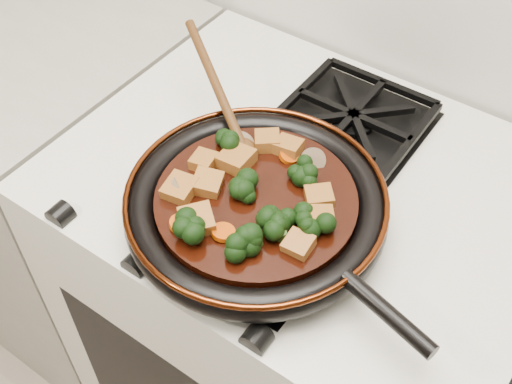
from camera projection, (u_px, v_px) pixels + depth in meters
The scene contains 33 objects.
stove at pixel (294, 324), 1.33m from camera, with size 0.76×0.60×0.90m, color silver.
burner_grate_front at pixel (256, 227), 0.91m from camera, with size 0.23×0.23×0.03m, color black, non-canonical shape.
burner_grate_back at pixel (353, 119), 1.06m from camera, with size 0.23×0.23×0.03m, color black, non-canonical shape.
skillet at pixel (257, 205), 0.90m from camera, with size 0.49×0.37×0.05m.
braising_sauce at pixel (256, 202), 0.90m from camera, with size 0.28×0.28×0.02m, color black.
tofu_cube_0 at pixel (236, 160), 0.92m from camera, with size 0.04×0.05×0.02m, color #935921.
tofu_cube_1 at pixel (197, 221), 0.85m from camera, with size 0.04×0.04×0.02m, color #935921.
tofu_cube_2 at pixel (320, 218), 0.85m from camera, with size 0.04×0.03×0.02m, color #935921.
tofu_cube_3 at pixel (180, 189), 0.89m from camera, with size 0.04×0.04×0.02m, color #935921.
tofu_cube_4 at pixel (288, 147), 0.94m from camera, with size 0.04×0.03×0.02m, color #935921.
tofu_cube_5 at pixel (298, 245), 0.82m from camera, with size 0.03×0.04×0.02m, color #935921.
tofu_cube_6 at pixel (207, 184), 0.89m from camera, with size 0.04×0.04×0.02m, color #935921.
tofu_cube_7 at pixel (319, 197), 0.88m from camera, with size 0.03×0.04×0.02m, color #935921.
tofu_cube_8 at pixel (204, 162), 0.92m from camera, with size 0.04×0.03×0.02m, color #935921.
tofu_cube_9 at pixel (267, 141), 0.95m from camera, with size 0.04×0.04×0.02m, color #935921.
broccoli_floret_0 at pixel (245, 188), 0.89m from camera, with size 0.06×0.06×0.05m, color black, non-canonical shape.
broccoli_floret_1 at pixel (237, 249), 0.82m from camera, with size 0.06×0.06×0.05m, color black, non-canonical shape.
broccoli_floret_2 at pixel (316, 226), 0.84m from camera, with size 0.06×0.06×0.05m, color black, non-canonical shape.
broccoli_floret_3 at pixel (298, 216), 0.85m from camera, with size 0.06×0.06×0.05m, color black, non-canonical shape.
broccoli_floret_4 at pixel (259, 238), 0.82m from camera, with size 0.06×0.06×0.06m, color black, non-canonical shape.
broccoli_floret_5 at pixel (192, 227), 0.84m from camera, with size 0.06×0.06×0.05m, color black, non-canonical shape.
broccoli_floret_6 at pixel (271, 224), 0.84m from camera, with size 0.06×0.06×0.05m, color black, non-canonical shape.
broccoli_floret_7 at pixel (229, 143), 0.94m from camera, with size 0.06×0.06×0.05m, color black, non-canonical shape.
broccoli_floret_8 at pixel (281, 233), 0.83m from camera, with size 0.06×0.06×0.06m, color black, non-canonical shape.
broccoli_floret_9 at pixel (307, 174), 0.90m from camera, with size 0.06×0.06×0.05m, color black, non-canonical shape.
carrot_coin_0 at pixel (181, 224), 0.85m from camera, with size 0.03×0.03×0.01m, color #B84005.
carrot_coin_1 at pixel (289, 156), 0.93m from camera, with size 0.03×0.03×0.01m, color #B84005.
carrot_coin_2 at pixel (274, 220), 0.85m from camera, with size 0.03×0.03×0.01m, color #B84005.
carrot_coin_3 at pixel (223, 232), 0.84m from camera, with size 0.03×0.03×0.01m, color #B84005.
mushroom_slice_0 at pixel (313, 160), 0.93m from camera, with size 0.04×0.04×0.01m, color brown.
mushroom_slice_1 at pixel (181, 187), 0.89m from camera, with size 0.03×0.03×0.01m, color brown.
mushroom_slice_2 at pixel (242, 142), 0.95m from camera, with size 0.04×0.04×0.01m, color brown.
wooden_spoon at pixel (227, 110), 0.97m from camera, with size 0.15×0.11×0.26m.
Camera 1 is at (0.33, 1.08, 1.63)m, focal length 45.00 mm.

